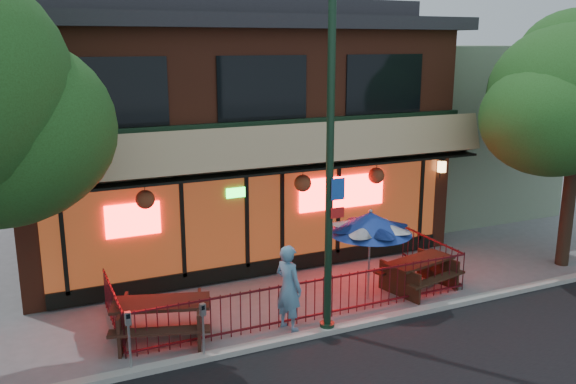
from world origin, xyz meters
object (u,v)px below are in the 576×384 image
patio_umbrella (370,223)px  picnic_table_right (419,270)px  pedestrian (289,288)px  parking_meter_near (203,322)px  street_light (330,191)px  parking_meter_far (129,332)px  picnic_table_left (162,315)px

patio_umbrella → picnic_table_right: bearing=-0.0°
pedestrian → parking_meter_near: pedestrian is taller
street_light → parking_meter_far: 4.79m
picnic_table_left → pedestrian: 2.74m
street_light → pedestrian: (-0.71, 0.46, -2.19)m
street_light → parking_meter_near: street_light is taller
picnic_table_left → parking_meter_far: (-0.86, -1.10, 0.29)m
picnic_table_left → picnic_table_right: bearing=0.0°
pedestrian → parking_meter_near: size_ratio=1.61×
street_light → parking_meter_far: (-4.20, 0.00, -2.30)m
street_light → parking_meter_far: bearing=180.0°
parking_meter_far → pedestrian: bearing=7.5°
picnic_table_right → pedestrian: size_ratio=1.10×
picnic_table_left → parking_meter_near: bearing=-64.9°
picnic_table_left → pedestrian: bearing=-13.7°
picnic_table_right → parking_meter_far: size_ratio=1.68×
picnic_table_left → patio_umbrella: bearing=0.0°
parking_meter_near → picnic_table_right: bearing=11.1°
picnic_table_left → patio_umbrella: 5.24m
pedestrian → parking_meter_far: bearing=75.4°
patio_umbrella → parking_meter_near: size_ratio=1.91×
pedestrian → street_light: bearing=-145.1°
parking_meter_far → patio_umbrella: bearing=10.5°
street_light → picnic_table_left: 4.37m
parking_meter_near → parking_meter_far: 1.41m
patio_umbrella → pedestrian: 2.70m
picnic_table_right → picnic_table_left: bearing=180.0°
street_light → pedestrian: street_light is taller
street_light → patio_umbrella: 2.37m
picnic_table_right → parking_meter_far: 7.51m
parking_meter_near → parking_meter_far: bearing=176.8°
picnic_table_right → parking_meter_near: parking_meter_near is taller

